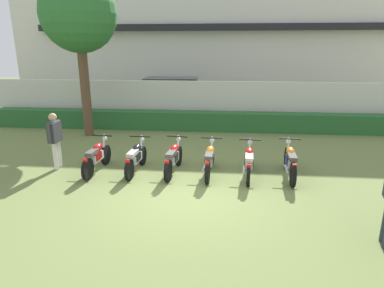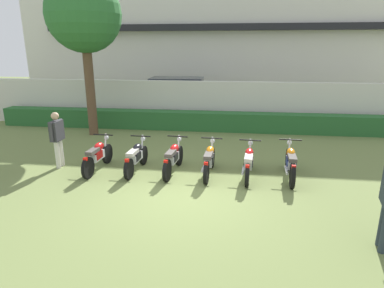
% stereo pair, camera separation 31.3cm
% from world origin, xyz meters
% --- Properties ---
extents(ground, '(60.00, 60.00, 0.00)m').
position_xyz_m(ground, '(0.00, 0.00, 0.00)').
color(ground, olive).
extents(building, '(23.97, 6.50, 8.47)m').
position_xyz_m(building, '(0.00, 15.76, 4.24)').
color(building, silver).
rests_on(building, ground).
extents(compound_wall, '(22.77, 0.30, 2.00)m').
position_xyz_m(compound_wall, '(0.00, 7.22, 1.00)').
color(compound_wall, silver).
rests_on(compound_wall, ground).
extents(hedge_row, '(18.22, 0.70, 0.78)m').
position_xyz_m(hedge_row, '(0.00, 6.52, 0.39)').
color(hedge_row, '#28602D').
rests_on(hedge_row, ground).
extents(parked_car, '(4.55, 2.17, 1.89)m').
position_xyz_m(parked_car, '(-1.74, 9.99, 0.94)').
color(parked_car, '#9EA3A8').
rests_on(parked_car, ground).
extents(tree_near_inspector, '(2.78, 2.78, 5.96)m').
position_xyz_m(tree_near_inspector, '(-4.50, 5.23, 4.51)').
color(tree_near_inspector, brown).
rests_on(tree_near_inspector, ground).
extents(motorcycle_in_row_0, '(0.60, 1.84, 0.96)m').
position_xyz_m(motorcycle_in_row_0, '(-2.66, 1.32, 0.45)').
color(motorcycle_in_row_0, black).
rests_on(motorcycle_in_row_0, ground).
extents(motorcycle_in_row_1, '(0.60, 1.78, 0.94)m').
position_xyz_m(motorcycle_in_row_1, '(-1.56, 1.39, 0.44)').
color(motorcycle_in_row_1, black).
rests_on(motorcycle_in_row_1, ground).
extents(motorcycle_in_row_2, '(0.60, 1.86, 0.95)m').
position_xyz_m(motorcycle_in_row_2, '(-0.50, 1.42, 0.44)').
color(motorcycle_in_row_2, black).
rests_on(motorcycle_in_row_2, ground).
extents(motorcycle_in_row_3, '(0.60, 1.82, 0.95)m').
position_xyz_m(motorcycle_in_row_3, '(0.52, 1.38, 0.44)').
color(motorcycle_in_row_3, black).
rests_on(motorcycle_in_row_3, ground).
extents(motorcycle_in_row_4, '(0.60, 1.80, 0.95)m').
position_xyz_m(motorcycle_in_row_4, '(1.57, 1.33, 0.44)').
color(motorcycle_in_row_4, black).
rests_on(motorcycle_in_row_4, ground).
extents(motorcycle_in_row_5, '(0.60, 1.91, 0.98)m').
position_xyz_m(motorcycle_in_row_5, '(2.67, 1.39, 0.46)').
color(motorcycle_in_row_5, black).
rests_on(motorcycle_in_row_5, ground).
extents(inspector_person, '(0.22, 0.66, 1.63)m').
position_xyz_m(inspector_person, '(-3.90, 1.46, 0.96)').
color(inspector_person, silver).
rests_on(inspector_person, ground).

